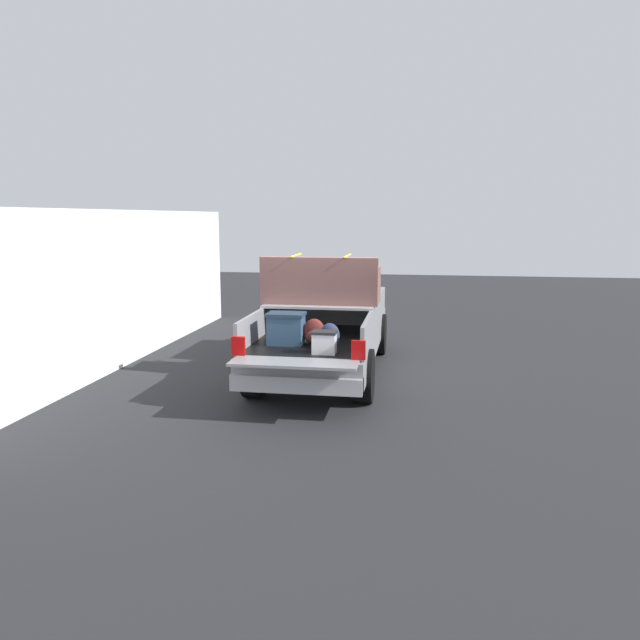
# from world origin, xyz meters

# --- Properties ---
(ground_plane) EXTENTS (40.00, 40.00, 0.00)m
(ground_plane) POSITION_xyz_m (0.00, 0.00, 0.00)
(ground_plane) COLOR #262628
(pickup_truck) EXTENTS (6.05, 2.06, 2.23)m
(pickup_truck) POSITION_xyz_m (0.35, 0.00, 0.95)
(pickup_truck) COLOR gray
(pickup_truck) RESTS_ON ground_plane
(building_facade) EXTENTS (11.18, 0.36, 3.02)m
(building_facade) POSITION_xyz_m (0.17, 4.13, 1.51)
(building_facade) COLOR white
(building_facade) RESTS_ON ground_plane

